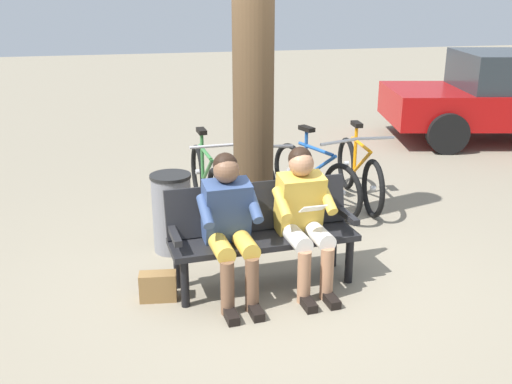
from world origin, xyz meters
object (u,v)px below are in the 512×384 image
at_px(handbag, 158,286).
at_px(bicycle_green, 206,182).
at_px(bicycle_blue, 359,173).
at_px(bench, 261,227).
at_px(person_reading, 304,212).
at_px(bicycle_orange, 266,182).
at_px(tree_trunk, 253,67).
at_px(litter_bin, 172,213).
at_px(person_companion, 230,221).
at_px(bicycle_silver, 315,178).

xyz_separation_m(handbag, bicycle_green, (-0.71, -1.94, 0.24)).
relative_size(bicycle_blue, bicycle_green, 1.00).
relative_size(bench, person_reading, 1.35).
xyz_separation_m(bench, bicycle_orange, (-0.46, -1.65, -0.15)).
height_order(bench, bicycle_green, bicycle_green).
bearing_deg(bench, bicycle_orange, -109.06).
relative_size(tree_trunk, litter_bin, 4.47).
relative_size(litter_bin, bicycle_orange, 0.46).
bearing_deg(tree_trunk, person_companion, 68.00).
bearing_deg(bicycle_orange, person_reading, 3.83).
xyz_separation_m(bicycle_silver, bicycle_green, (1.25, -0.16, 0.00)).
xyz_separation_m(bench, bicycle_blue, (-1.63, -1.74, -0.15)).
bearing_deg(bicycle_silver, bicycle_orange, -107.45).
distance_m(bench, bicycle_green, 1.83).
relative_size(person_reading, bicycle_blue, 0.72).
distance_m(person_companion, litter_bin, 1.12).
bearing_deg(bicycle_silver, bicycle_green, -114.68).
relative_size(handbag, bicycle_blue, 0.18).
distance_m(handbag, bicycle_orange, 2.26).
relative_size(bench, person_companion, 1.35).
distance_m(person_companion, handbag, 0.81).
xyz_separation_m(person_companion, bicycle_blue, (-1.94, -1.92, -0.30)).
xyz_separation_m(person_reading, person_companion, (0.64, 0.04, -0.00)).
bearing_deg(person_reading, bench, -27.30).
relative_size(bicycle_silver, bicycle_green, 0.96).
xyz_separation_m(handbag, tree_trunk, (-1.07, -1.12, 1.61)).
height_order(person_companion, tree_trunk, tree_trunk).
xyz_separation_m(bench, handbag, (0.91, 0.14, -0.39)).
height_order(handbag, bicycle_green, bicycle_green).
xyz_separation_m(bench, bicycle_silver, (-1.05, -1.65, -0.15)).
bearing_deg(handbag, person_companion, 175.50).
relative_size(bicycle_silver, bicycle_orange, 0.97).
height_order(tree_trunk, bicycle_green, tree_trunk).
relative_size(bench, bicycle_silver, 1.00).
height_order(bench, bicycle_orange, bicycle_orange).
bearing_deg(bicycle_blue, litter_bin, -63.69).
bearing_deg(litter_bin, bicycle_blue, -158.70).
distance_m(bench, bicycle_orange, 1.72).
relative_size(person_companion, bicycle_orange, 0.72).
bearing_deg(handbag, tree_trunk, -133.64).
xyz_separation_m(bicycle_blue, bicycle_silver, (0.59, 0.08, 0.00)).
bearing_deg(bench, bicycle_blue, -136.72).
height_order(litter_bin, bicycle_blue, bicycle_blue).
bearing_deg(litter_bin, bench, 129.32).
xyz_separation_m(litter_bin, bicycle_blue, (-2.31, -0.90, -0.03)).
bearing_deg(person_companion, bicycle_orange, -116.28).
bearing_deg(bench, litter_bin, -54.16).
relative_size(bench, litter_bin, 2.10).
bearing_deg(handbag, bicycle_silver, -137.53).
height_order(litter_bin, bicycle_orange, bicycle_orange).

